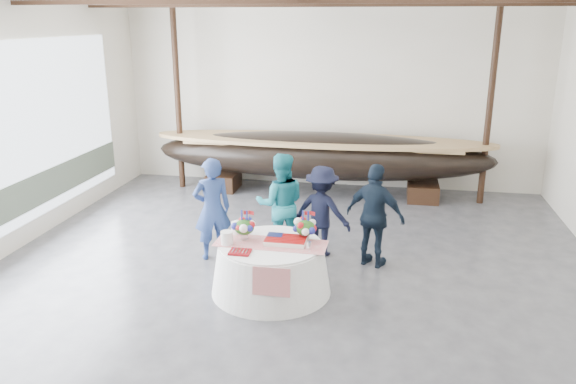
# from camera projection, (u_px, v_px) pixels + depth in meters

# --- Properties ---
(floor) EXTENTS (10.00, 12.00, 0.01)m
(floor) POSITION_uv_depth(u_px,v_px,m) (283.00, 295.00, 8.38)
(floor) COLOR #3D3D42
(floor) RESTS_ON ground
(wall_back) EXTENTS (10.00, 0.02, 4.50)m
(wall_back) POSITION_uv_depth(u_px,v_px,m) (331.00, 93.00, 13.35)
(wall_back) COLOR silver
(wall_back) RESTS_ON ground
(pavilion_structure) EXTENTS (9.80, 11.76, 4.50)m
(pavilion_structure) POSITION_uv_depth(u_px,v_px,m) (294.00, 14.00, 8.00)
(pavilion_structure) COLOR black
(pavilion_structure) RESTS_ON ground
(open_bay) EXTENTS (0.03, 7.00, 3.20)m
(open_bay) POSITION_uv_depth(u_px,v_px,m) (12.00, 147.00, 9.63)
(open_bay) COLOR silver
(open_bay) RESTS_ON ground
(longboat_display) EXTENTS (7.82, 1.56, 1.47)m
(longboat_display) POSITION_uv_depth(u_px,v_px,m) (321.00, 155.00, 12.91)
(longboat_display) COLOR black
(longboat_display) RESTS_ON ground
(banquet_table) EXTENTS (1.79, 1.79, 0.77)m
(banquet_table) POSITION_uv_depth(u_px,v_px,m) (271.00, 267.00, 8.39)
(banquet_table) COLOR white
(banquet_table) RESTS_ON ground
(tabletop_items) EXTENTS (1.67, 0.95, 0.40)m
(tabletop_items) POSITION_uv_depth(u_px,v_px,m) (271.00, 232.00, 8.33)
(tabletop_items) COLOR red
(tabletop_items) RESTS_ON banquet_table
(guest_woman_blue) EXTENTS (0.77, 0.68, 1.76)m
(guest_woman_blue) POSITION_uv_depth(u_px,v_px,m) (212.00, 209.00, 9.43)
(guest_woman_blue) COLOR navy
(guest_woman_blue) RESTS_ON ground
(guest_woman_teal) EXTENTS (0.99, 0.85, 1.78)m
(guest_woman_teal) POSITION_uv_depth(u_px,v_px,m) (281.00, 204.00, 9.66)
(guest_woman_teal) COLOR teal
(guest_woman_teal) RESTS_ON ground
(guest_man_left) EXTENTS (1.15, 0.85, 1.59)m
(guest_man_left) POSITION_uv_depth(u_px,v_px,m) (322.00, 211.00, 9.58)
(guest_man_left) COLOR black
(guest_man_left) RESTS_ON ground
(guest_man_right) EXTENTS (1.10, 0.80, 1.74)m
(guest_man_right) POSITION_uv_depth(u_px,v_px,m) (375.00, 216.00, 9.14)
(guest_man_right) COLOR black
(guest_man_right) RESTS_ON ground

